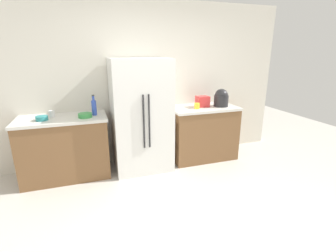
{
  "coord_description": "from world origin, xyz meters",
  "views": [
    {
      "loc": [
        -0.92,
        -2.1,
        1.82
      ],
      "look_at": [
        -0.06,
        0.47,
        1.0
      ],
      "focal_mm": 26.13,
      "sensor_mm": 36.0,
      "label": 1
    }
  ],
  "objects": [
    {
      "name": "ground_plane",
      "position": [
        0.0,
        0.0,
        0.0
      ],
      "size": [
        10.04,
        10.04,
        0.0
      ],
      "primitive_type": "plane",
      "color": "beige"
    },
    {
      "name": "kitchen_back_panel",
      "position": [
        0.0,
        1.96,
        1.31
      ],
      "size": [
        5.02,
        0.1,
        2.62
      ],
      "primitive_type": "cube",
      "color": "silver",
      "rests_on": "ground_plane"
    },
    {
      "name": "counter_left",
      "position": [
        -1.3,
        1.58,
        0.46
      ],
      "size": [
        1.24,
        0.67,
        0.92
      ],
      "color": "brown",
      "rests_on": "ground_plane"
    },
    {
      "name": "counter_right",
      "position": [
        0.95,
        1.58,
        0.46
      ],
      "size": [
        1.14,
        0.67,
        0.92
      ],
      "color": "brown",
      "rests_on": "ground_plane"
    },
    {
      "name": "refrigerator",
      "position": [
        -0.15,
        1.54,
        0.87
      ],
      "size": [
        0.88,
        0.74,
        1.74
      ],
      "color": "white",
      "rests_on": "ground_plane"
    },
    {
      "name": "toaster",
      "position": [
        0.93,
        1.59,
        1.01
      ],
      "size": [
        0.21,
        0.16,
        0.18
      ],
      "primitive_type": "cube",
      "color": "red",
      "rests_on": "counter_right"
    },
    {
      "name": "rice_cooker",
      "position": [
        1.25,
        1.53,
        1.06
      ],
      "size": [
        0.24,
        0.24,
        0.3
      ],
      "color": "#262628",
      "rests_on": "counter_right"
    },
    {
      "name": "bottle_a",
      "position": [
        -0.84,
        1.57,
        1.05
      ],
      "size": [
        0.07,
        0.07,
        0.3
      ],
      "color": "blue",
      "rests_on": "counter_left"
    },
    {
      "name": "cup_a",
      "position": [
        0.98,
        1.78,
        0.96
      ],
      "size": [
        0.07,
        0.07,
        0.07
      ],
      "primitive_type": "cylinder",
      "color": "red",
      "rests_on": "counter_right"
    },
    {
      "name": "cup_b",
      "position": [
        0.78,
        1.48,
        0.97
      ],
      "size": [
        0.09,
        0.09,
        0.09
      ],
      "primitive_type": "cylinder",
      "color": "yellow",
      "rests_on": "counter_right"
    },
    {
      "name": "cup_c",
      "position": [
        -1.42,
        1.66,
        0.97
      ],
      "size": [
        0.08,
        0.08,
        0.09
      ],
      "primitive_type": "cylinder",
      "color": "white",
      "rests_on": "counter_left"
    },
    {
      "name": "bowl_a",
      "position": [
        -1.53,
        1.5,
        0.95
      ],
      "size": [
        0.16,
        0.16,
        0.06
      ],
      "primitive_type": "cylinder",
      "color": "teal",
      "rests_on": "counter_left"
    },
    {
      "name": "bowl_b",
      "position": [
        -0.97,
        1.48,
        0.95
      ],
      "size": [
        0.19,
        0.19,
        0.06
      ],
      "primitive_type": "cylinder",
      "color": "green",
      "rests_on": "counter_left"
    }
  ]
}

